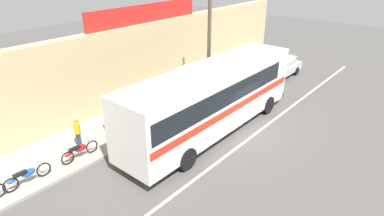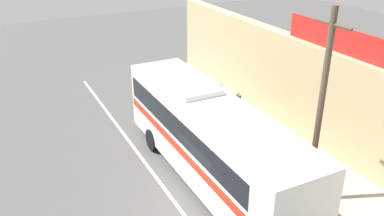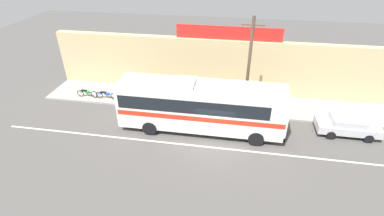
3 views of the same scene
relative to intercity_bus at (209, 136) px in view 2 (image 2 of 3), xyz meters
name	(u,v)px [view 2 (image 2 of 3)]	position (x,y,z in m)	size (l,w,h in m)	color
ground_plane	(198,202)	(1.21, -1.16, -2.07)	(70.00, 70.00, 0.00)	#4F4C49
sidewalk_slab	(302,167)	(1.21, 4.04, -2.00)	(30.00, 3.60, 0.14)	gray
storefront_facade	(346,110)	(1.21, 6.19, 0.33)	(30.00, 0.70, 4.80)	tan
storefront_billboard	(361,47)	(1.42, 6.19, 3.28)	(8.62, 0.12, 1.10)	red
road_center_stripe	(179,208)	(1.21, -1.96, -2.06)	(30.00, 0.14, 0.01)	silver
intercity_bus	(209,136)	(0.00, 0.00, 0.00)	(11.47, 2.68, 3.78)	white
utility_pole	(320,109)	(3.15, 2.65, 1.95)	(1.60, 0.22, 7.48)	brown
motorcycle_green	(202,102)	(-6.04, 2.93, -1.50)	(1.86, 0.56, 0.94)	black
motorcycle_blue	(184,88)	(-8.43, 2.92, -1.50)	(1.95, 0.56, 0.94)	black
motorcycle_black	(172,79)	(-10.21, 2.95, -1.50)	(1.89, 0.56, 0.94)	black
pedestrian_near_shop	(220,95)	(-5.52, 3.77, -1.01)	(0.30, 0.48, 1.59)	navy
pedestrian_far_left	(237,104)	(-3.75, 3.78, -0.90)	(0.30, 0.48, 1.75)	navy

